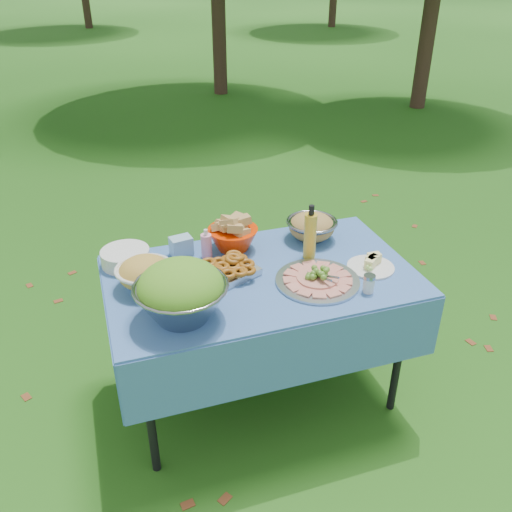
{
  "coord_description": "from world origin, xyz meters",
  "views": [
    {
      "loc": [
        -0.71,
        -2.09,
        2.13
      ],
      "look_at": [
        -0.03,
        0.0,
        0.87
      ],
      "focal_mm": 38.0,
      "sensor_mm": 36.0,
      "label": 1
    }
  ],
  "objects_px": {
    "oil_bottle": "(310,232)",
    "picnic_table": "(261,337)",
    "plate_stack": "(126,257)",
    "bread_bowl": "(233,233)",
    "salad_bowl": "(181,292)",
    "charcuterie_platter": "(318,274)",
    "pasta_bowl_steel": "(312,226)"
  },
  "relations": [
    {
      "from": "plate_stack",
      "to": "charcuterie_platter",
      "type": "bearing_deg",
      "value": -28.34
    },
    {
      "from": "plate_stack",
      "to": "pasta_bowl_steel",
      "type": "height_order",
      "value": "pasta_bowl_steel"
    },
    {
      "from": "picnic_table",
      "to": "oil_bottle",
      "type": "relative_size",
      "value": 5.14
    },
    {
      "from": "bread_bowl",
      "to": "plate_stack",
      "type": "bearing_deg",
      "value": 178.93
    },
    {
      "from": "picnic_table",
      "to": "plate_stack",
      "type": "xyz_separation_m",
      "value": [
        -0.6,
        0.3,
        0.42
      ]
    },
    {
      "from": "picnic_table",
      "to": "bread_bowl",
      "type": "height_order",
      "value": "bread_bowl"
    },
    {
      "from": "pasta_bowl_steel",
      "to": "charcuterie_platter",
      "type": "bearing_deg",
      "value": -109.4
    },
    {
      "from": "bread_bowl",
      "to": "charcuterie_platter",
      "type": "xyz_separation_m",
      "value": [
        0.28,
        -0.44,
        -0.04
      ]
    },
    {
      "from": "oil_bottle",
      "to": "pasta_bowl_steel",
      "type": "bearing_deg",
      "value": 63.72
    },
    {
      "from": "salad_bowl",
      "to": "oil_bottle",
      "type": "bearing_deg",
      "value": 23.44
    },
    {
      "from": "picnic_table",
      "to": "bread_bowl",
      "type": "distance_m",
      "value": 0.55
    },
    {
      "from": "salad_bowl",
      "to": "charcuterie_platter",
      "type": "height_order",
      "value": "salad_bowl"
    },
    {
      "from": "charcuterie_platter",
      "to": "bread_bowl",
      "type": "bearing_deg",
      "value": 122.95
    },
    {
      "from": "picnic_table",
      "to": "pasta_bowl_steel",
      "type": "xyz_separation_m",
      "value": [
        0.38,
        0.27,
        0.45
      ]
    },
    {
      "from": "picnic_table",
      "to": "plate_stack",
      "type": "relative_size",
      "value": 6.13
    },
    {
      "from": "salad_bowl",
      "to": "charcuterie_platter",
      "type": "relative_size",
      "value": 0.99
    },
    {
      "from": "bread_bowl",
      "to": "pasta_bowl_steel",
      "type": "height_order",
      "value": "bread_bowl"
    },
    {
      "from": "plate_stack",
      "to": "oil_bottle",
      "type": "distance_m",
      "value": 0.92
    },
    {
      "from": "picnic_table",
      "to": "plate_stack",
      "type": "bearing_deg",
      "value": 153.4
    },
    {
      "from": "picnic_table",
      "to": "charcuterie_platter",
      "type": "distance_m",
      "value": 0.51
    },
    {
      "from": "picnic_table",
      "to": "plate_stack",
      "type": "distance_m",
      "value": 0.79
    },
    {
      "from": "picnic_table",
      "to": "pasta_bowl_steel",
      "type": "relative_size",
      "value": 5.5
    },
    {
      "from": "pasta_bowl_steel",
      "to": "plate_stack",
      "type": "bearing_deg",
      "value": 178.02
    },
    {
      "from": "picnic_table",
      "to": "oil_bottle",
      "type": "xyz_separation_m",
      "value": [
        0.28,
        0.08,
        0.52
      ]
    },
    {
      "from": "picnic_table",
      "to": "salad_bowl",
      "type": "distance_m",
      "value": 0.7
    },
    {
      "from": "salad_bowl",
      "to": "pasta_bowl_steel",
      "type": "bearing_deg",
      "value": 31.54
    },
    {
      "from": "plate_stack",
      "to": "bread_bowl",
      "type": "height_order",
      "value": "bread_bowl"
    },
    {
      "from": "pasta_bowl_steel",
      "to": "charcuterie_platter",
      "type": "xyz_separation_m",
      "value": [
        -0.15,
        -0.41,
        -0.03
      ]
    },
    {
      "from": "salad_bowl",
      "to": "charcuterie_platter",
      "type": "bearing_deg",
      "value": 6.69
    },
    {
      "from": "bread_bowl",
      "to": "oil_bottle",
      "type": "height_order",
      "value": "oil_bottle"
    },
    {
      "from": "oil_bottle",
      "to": "picnic_table",
      "type": "bearing_deg",
      "value": -163.58
    },
    {
      "from": "picnic_table",
      "to": "plate_stack",
      "type": "height_order",
      "value": "plate_stack"
    }
  ]
}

